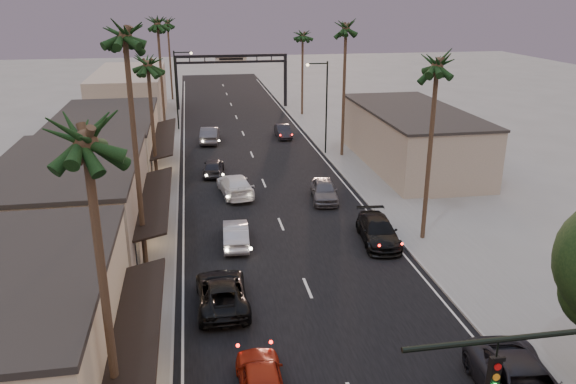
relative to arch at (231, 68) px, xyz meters
name	(u,v)px	position (x,y,z in m)	size (l,w,h in m)	color
ground	(259,173)	(0.00, -30.00, -5.53)	(200.00, 200.00, 0.00)	slate
road	(253,157)	(0.00, -25.00, -5.53)	(14.00, 120.00, 0.02)	black
sidewalk_left	(156,143)	(-9.50, -18.00, -5.47)	(5.00, 92.00, 0.12)	slate
sidewalk_right	(331,136)	(9.50, -18.00, -5.47)	(5.00, 92.00, 0.12)	slate
storefront_near	(1,345)	(-13.00, -58.00, -2.78)	(8.00, 12.00, 5.50)	#BBAF8F
storefront_mid	(72,209)	(-13.00, -44.00, -2.78)	(8.00, 14.00, 5.50)	gray
storefront_far	(107,146)	(-13.00, -28.00, -3.03)	(8.00, 16.00, 5.00)	#BBAF8F
storefront_dist	(131,96)	(-13.00, -5.00, -2.53)	(8.00, 20.00, 6.00)	gray
building_right	(411,139)	(14.00, -30.00, -3.03)	(8.00, 18.00, 5.00)	gray
arch	(231,68)	(0.00, 0.00, 0.00)	(15.20, 0.40, 7.27)	black
streetlight_right	(324,100)	(6.92, -25.00, -0.20)	(2.13, 0.30, 9.00)	black
streetlight_left	(178,84)	(-6.92, -12.00, -0.20)	(2.13, 0.30, 9.00)	black
palm_la	(84,126)	(-8.60, -61.00, 5.91)	(3.20, 3.20, 13.20)	#38281C
palm_lb	(124,28)	(-8.60, -48.00, 7.85)	(3.20, 3.20, 15.20)	#38281C
palm_lc	(147,59)	(-8.60, -34.00, 4.94)	(3.20, 3.20, 12.20)	#38281C
palm_ld	(157,20)	(-8.60, -15.00, 6.88)	(3.20, 3.20, 14.20)	#38281C
palm_ra	(438,58)	(8.60, -46.00, 5.91)	(3.20, 3.20, 13.20)	#38281C
palm_rb	(346,24)	(8.60, -26.00, 6.88)	(3.20, 3.20, 14.20)	#38281C
palm_rc	(303,32)	(8.60, -6.00, 4.94)	(3.20, 3.20, 12.20)	#38281C
palm_far	(167,20)	(-8.30, 8.00, 5.91)	(3.20, 3.20, 13.20)	#38281C
oncoming_red	(261,381)	(-3.53, -59.15, -4.76)	(1.83, 4.54, 1.55)	maroon
oncoming_pickup	(222,292)	(-4.63, -51.99, -4.78)	(2.50, 5.42, 1.50)	black
oncoming_silver	(236,234)	(-3.32, -44.76, -4.80)	(1.55, 4.44, 1.46)	#A0A0A5
oncoming_white	(235,185)	(-2.58, -35.43, -4.73)	(2.24, 5.52, 1.60)	white
oncoming_dgrey	(213,167)	(-4.01, -29.93, -4.82)	(1.68, 4.18, 1.42)	black
oncoming_grey_far	(210,135)	(-3.85, -18.42, -4.68)	(1.80, 5.15, 1.70)	#424145
curbside_black	(378,231)	(5.61, -45.95, -4.76)	(2.17, 5.34, 1.55)	black
curbside_grey	(324,190)	(4.01, -37.83, -4.74)	(1.88, 4.66, 1.59)	#4D4D52
curbside_far	(283,131)	(4.16, -17.63, -4.84)	(1.46, 4.19, 1.38)	black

